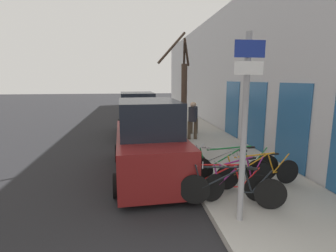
# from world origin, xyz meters

# --- Properties ---
(ground_plane) EXTENTS (80.00, 80.00, 0.00)m
(ground_plane) POSITION_xyz_m (0.00, 11.20, 0.00)
(ground_plane) COLOR black
(sidewalk_curb) EXTENTS (3.20, 32.00, 0.15)m
(sidewalk_curb) POSITION_xyz_m (2.60, 14.00, 0.07)
(sidewalk_curb) COLOR #9E9B93
(sidewalk_curb) RESTS_ON ground
(building_facade) EXTENTS (0.23, 32.00, 6.50)m
(building_facade) POSITION_xyz_m (4.35, 13.91, 3.23)
(building_facade) COLOR #BCBCC1
(building_facade) RESTS_ON ground
(signpost) EXTENTS (0.55, 0.13, 3.50)m
(signpost) POSITION_xyz_m (1.48, 2.57, 2.04)
(signpost) COLOR #939399
(signpost) RESTS_ON sidewalk_curb
(bicycle_0) EXTENTS (2.15, 0.72, 0.91)m
(bicycle_0) POSITION_xyz_m (1.52, 3.11, 0.54)
(bicycle_0) COLOR black
(bicycle_0) RESTS_ON sidewalk_curb
(bicycle_1) EXTENTS (2.06, 0.68, 0.85)m
(bicycle_1) POSITION_xyz_m (1.47, 3.46, 0.52)
(bicycle_1) COLOR black
(bicycle_1) RESTS_ON sidewalk_curb
(bicycle_2) EXTENTS (2.02, 0.83, 0.87)m
(bicycle_2) POSITION_xyz_m (1.92, 3.68, 0.52)
(bicycle_2) COLOR black
(bicycle_2) RESTS_ON sidewalk_curb
(bicycle_3) EXTENTS (2.32, 0.44, 0.87)m
(bicycle_3) POSITION_xyz_m (2.58, 4.04, 0.53)
(bicycle_3) COLOR black
(bicycle_3) RESTS_ON sidewalk_curb
(bicycle_4) EXTENTS (2.55, 0.44, 0.99)m
(bicycle_4) POSITION_xyz_m (2.06, 4.38, 0.57)
(bicycle_4) COLOR black
(bicycle_4) RESTS_ON sidewalk_curb
(bicycle_5) EXTENTS (2.06, 1.17, 0.91)m
(bicycle_5) POSITION_xyz_m (1.93, 4.57, 0.54)
(bicycle_5) COLOR black
(bicycle_5) RESTS_ON sidewalk_curb
(parked_car_0) EXTENTS (2.19, 4.70, 2.25)m
(parked_car_0) POSITION_xyz_m (-0.08, 5.64, 1.01)
(parked_car_0) COLOR maroon
(parked_car_0) RESTS_ON ground
(parked_car_1) EXTENTS (2.13, 4.22, 2.18)m
(parked_car_1) POSITION_xyz_m (-0.28, 11.47, 0.99)
(parked_car_1) COLOR gray
(parked_car_1) RESTS_ON ground
(pedestrian_near) EXTENTS (0.44, 0.37, 1.68)m
(pedestrian_near) POSITION_xyz_m (2.14, 9.49, 1.12)
(pedestrian_near) COLOR #4C3D2D
(pedestrian_near) RESTS_ON sidewalk_curb
(pedestrian_far) EXTENTS (0.41, 0.35, 1.57)m
(pedestrian_far) POSITION_xyz_m (2.50, 10.69, 1.06)
(pedestrian_far) COLOR #4C3D2D
(pedestrian_far) RESTS_ON sidewalk_curb
(street_tree) EXTENTS (1.44, 1.65, 4.35)m
(street_tree) POSITION_xyz_m (1.38, 7.79, 2.14)
(street_tree) COLOR #3D2D23
(street_tree) RESTS_ON sidewalk_curb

